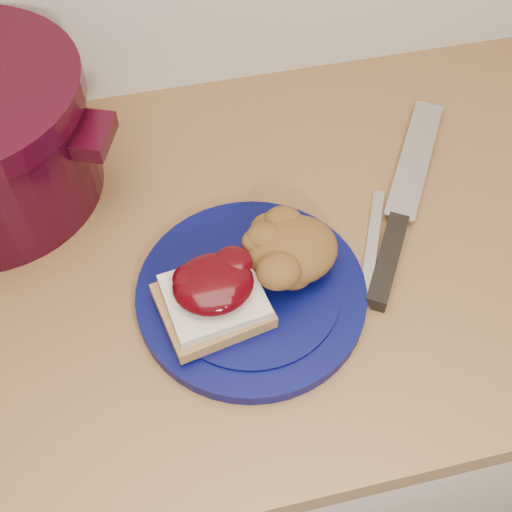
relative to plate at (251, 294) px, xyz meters
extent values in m
cube|color=beige|center=(0.00, 0.07, -0.48)|extent=(4.00, 0.60, 0.86)
cylinder|color=#04063D|center=(0.00, 0.00, 0.00)|extent=(0.28, 0.28, 0.02)
cube|color=olive|center=(-0.05, -0.02, 0.02)|extent=(0.12, 0.11, 0.02)
cube|color=beige|center=(-0.04, -0.02, 0.03)|extent=(0.11, 0.10, 0.01)
ellipsoid|color=#320106|center=(-0.04, -0.01, 0.05)|extent=(0.09, 0.08, 0.03)
ellipsoid|color=brown|center=(0.05, 0.02, 0.04)|extent=(0.11, 0.10, 0.05)
cube|color=black|center=(0.16, 0.01, 0.00)|extent=(0.09, 0.12, 0.02)
cube|color=silver|center=(0.25, 0.15, 0.00)|extent=(0.15, 0.20, 0.00)
cube|color=silver|center=(0.15, 0.04, 0.00)|extent=(0.09, 0.16, 0.00)
cube|color=black|center=(-0.14, 0.18, 0.10)|extent=(0.06, 0.07, 0.02)
camera|label=1|loc=(-0.08, -0.37, 0.60)|focal=45.00mm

